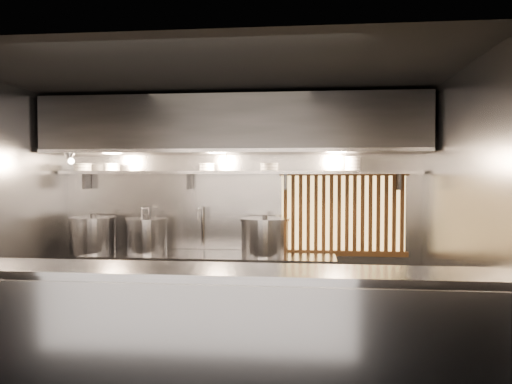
% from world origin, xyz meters
% --- Properties ---
extents(floor, '(4.50, 4.50, 0.00)m').
position_xyz_m(floor, '(0.00, 0.00, 0.00)').
color(floor, black).
rests_on(floor, ground).
extents(ceiling, '(4.50, 4.50, 0.00)m').
position_xyz_m(ceiling, '(0.00, 0.00, 2.80)').
color(ceiling, black).
rests_on(ceiling, wall_back).
extents(wall_back, '(4.50, 0.00, 4.50)m').
position_xyz_m(wall_back, '(0.00, 1.50, 1.40)').
color(wall_back, gray).
rests_on(wall_back, floor).
extents(wall_right, '(0.00, 3.00, 3.00)m').
position_xyz_m(wall_right, '(2.25, 0.00, 1.40)').
color(wall_right, gray).
rests_on(wall_right, floor).
extents(serving_counter, '(4.50, 0.56, 1.13)m').
position_xyz_m(serving_counter, '(0.00, -0.96, 0.57)').
color(serving_counter, '#96969B').
rests_on(serving_counter, floor).
extents(cooking_bench, '(3.00, 0.70, 0.90)m').
position_xyz_m(cooking_bench, '(-0.30, 1.13, 0.45)').
color(cooking_bench, '#96969B').
rests_on(cooking_bench, floor).
extents(bowl_shelf, '(4.40, 0.34, 0.04)m').
position_xyz_m(bowl_shelf, '(0.00, 1.32, 1.88)').
color(bowl_shelf, '#96969B').
rests_on(bowl_shelf, wall_back).
extents(exhaust_hood, '(4.40, 0.81, 0.65)m').
position_xyz_m(exhaust_hood, '(0.00, 1.10, 2.42)').
color(exhaust_hood, '#2D2D30').
rests_on(exhaust_hood, ceiling).
extents(wood_screen, '(1.56, 0.09, 1.04)m').
position_xyz_m(wood_screen, '(1.30, 1.45, 1.38)').
color(wood_screen, '#FFCF72').
rests_on(wood_screen, wall_back).
extents(faucet_left, '(0.04, 0.30, 0.50)m').
position_xyz_m(faucet_left, '(-1.15, 1.37, 1.31)').
color(faucet_left, silver).
rests_on(faucet_left, wall_back).
extents(faucet_right, '(0.04, 0.30, 0.50)m').
position_xyz_m(faucet_right, '(-0.45, 1.37, 1.31)').
color(faucet_right, silver).
rests_on(faucet_right, wall_back).
extents(heat_lamp, '(0.25, 0.35, 0.20)m').
position_xyz_m(heat_lamp, '(-1.90, 0.85, 2.07)').
color(heat_lamp, '#96969B').
rests_on(heat_lamp, exhaust_hood).
extents(pendant_bulb, '(0.09, 0.09, 0.19)m').
position_xyz_m(pendant_bulb, '(-0.10, 1.20, 1.96)').
color(pendant_bulb, '#2D2D30').
rests_on(pendant_bulb, exhaust_hood).
extents(stock_pot_left, '(0.67, 0.67, 0.47)m').
position_xyz_m(stock_pot_left, '(-1.75, 1.13, 1.12)').
color(stock_pot_left, '#96969B').
rests_on(stock_pot_left, cooking_bench).
extents(stock_pot_mid, '(0.66, 0.66, 0.46)m').
position_xyz_m(stock_pot_mid, '(-1.08, 1.17, 1.11)').
color(stock_pot_mid, '#96969B').
rests_on(stock_pot_mid, cooking_bench).
extents(stock_pot_right, '(0.69, 0.69, 0.48)m').
position_xyz_m(stock_pot_right, '(0.37, 1.14, 1.12)').
color(stock_pot_right, '#96969B').
rests_on(stock_pot_right, cooking_bench).
extents(bowl_stack_0, '(0.23, 0.23, 0.09)m').
position_xyz_m(bowl_stack_0, '(-1.96, 1.32, 1.95)').
color(bowl_stack_0, white).
rests_on(bowl_stack_0, bowl_shelf).
extents(bowl_stack_1, '(0.20, 0.20, 0.09)m').
position_xyz_m(bowl_stack_1, '(-1.57, 1.32, 1.95)').
color(bowl_stack_1, white).
rests_on(bowl_stack_1, bowl_shelf).
extents(bowl_stack_2, '(0.20, 0.20, 0.09)m').
position_xyz_m(bowl_stack_2, '(-0.37, 1.32, 1.95)').
color(bowl_stack_2, white).
rests_on(bowl_stack_2, bowl_shelf).
extents(bowl_stack_3, '(0.23, 0.23, 0.09)m').
position_xyz_m(bowl_stack_3, '(0.40, 1.32, 1.95)').
color(bowl_stack_3, white).
rests_on(bowl_stack_3, bowl_shelf).
extents(bowl_stack_4, '(0.20, 0.20, 0.17)m').
position_xyz_m(bowl_stack_4, '(1.40, 1.32, 1.99)').
color(bowl_stack_4, white).
rests_on(bowl_stack_4, bowl_shelf).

